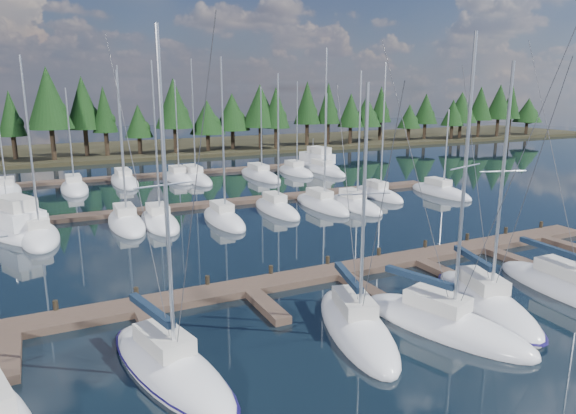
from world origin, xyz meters
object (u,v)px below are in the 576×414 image
motor_yacht_left (16,228)px  front_sailboat_5 (571,290)px  front_sailboat_4 (485,302)px  motor_yacht_right (317,164)px  main_dock (341,275)px  front_sailboat_1 (170,366)px  front_sailboat_3 (444,323)px  front_sailboat_2 (356,327)px

motor_yacht_left → front_sailboat_5: bearing=-44.1°
front_sailboat_4 → motor_yacht_right: bearing=71.0°
main_dock → front_sailboat_5: bearing=-37.9°
front_sailboat_1 → motor_yacht_right: front_sailboat_1 is taller
front_sailboat_3 → main_dock: bearing=95.6°
main_dock → front_sailboat_3: 8.12m
front_sailboat_2 → motor_yacht_right: bearing=62.8°
main_dock → motor_yacht_left: size_ratio=4.07×
front_sailboat_1 → motor_yacht_right: bearing=54.7°
front_sailboat_5 → motor_yacht_right: bearing=77.6°
front_sailboat_4 → motor_yacht_left: 35.05m
front_sailboat_5 → motor_yacht_right: (10.60, 48.27, 0.26)m
front_sailboat_1 → main_dock: bearing=27.1°
front_sailboat_5 → motor_yacht_right: front_sailboat_5 is taller
front_sailboat_3 → front_sailboat_4: 3.92m
main_dock → front_sailboat_4: size_ratio=3.27×
front_sailboat_3 → front_sailboat_4: front_sailboat_3 is taller
front_sailboat_1 → front_sailboat_4: bearing=-3.2°
front_sailboat_1 → motor_yacht_left: 26.43m
front_sailboat_5 → motor_yacht_left: bearing=135.9°
motor_yacht_left → front_sailboat_1: bearing=-76.6°
front_sailboat_1 → front_sailboat_4: (16.64, -0.93, -0.01)m
main_dock → front_sailboat_5: 13.02m
main_dock → front_sailboat_4: (4.58, -7.10, 0.07)m
front_sailboat_4 → motor_yacht_left: front_sailboat_4 is taller
main_dock → motor_yacht_left: motor_yacht_left is taller
front_sailboat_3 → motor_yacht_right: 52.35m
front_sailboat_4 → motor_yacht_left: size_ratio=1.25×
motor_yacht_left → front_sailboat_4: bearing=-49.5°
main_dock → motor_yacht_right: size_ratio=4.20×
main_dock → front_sailboat_1: bearing=-152.9°
main_dock → motor_yacht_left: (-18.19, 19.54, 0.35)m
main_dock → front_sailboat_4: 8.45m
front_sailboat_4 → main_dock: bearing=122.8°
main_dock → front_sailboat_1: (-12.05, -6.16, 0.08)m
main_dock → front_sailboat_2: 7.22m
front_sailboat_3 → motor_yacht_right: size_ratio=1.39×
front_sailboat_3 → motor_yacht_left: bearing=124.5°
front_sailboat_1 → front_sailboat_5: bearing=-4.7°
motor_yacht_left → motor_yacht_right: bearing=27.9°
front_sailboat_2 → front_sailboat_4: front_sailboat_4 is taller
front_sailboat_4 → front_sailboat_3: bearing=-165.5°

